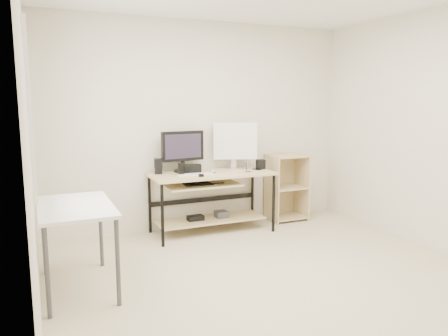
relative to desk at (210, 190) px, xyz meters
name	(u,v)px	position (x,y,z in m)	size (l,w,h in m)	color
room	(268,137)	(-0.11, -1.62, 0.78)	(4.01, 4.01, 2.62)	beige
desk	(210,190)	(0.00, 0.00, 0.00)	(1.50, 0.65, 0.75)	#CEB882
side_table	(76,214)	(-1.65, -1.06, 0.13)	(0.60, 1.00, 0.75)	white
shelf_unit	(285,187)	(1.18, 0.16, -0.09)	(0.50, 0.40, 0.90)	#CFB881
black_monitor	(183,149)	(-0.27, 0.20, 0.50)	(0.55, 0.23, 0.50)	black
white_imac	(235,142)	(0.41, 0.15, 0.55)	(0.54, 0.25, 0.59)	silver
keyboard	(196,174)	(-0.21, -0.07, 0.22)	(0.42, 0.12, 0.01)	white
mouse	(213,171)	(0.04, 0.00, 0.23)	(0.07, 0.11, 0.04)	#B9B9BF
center_speaker	(193,168)	(-0.19, 0.10, 0.26)	(0.20, 0.09, 0.10)	black
speaker_left	(158,166)	(-0.59, 0.18, 0.31)	(0.11, 0.11, 0.18)	black
speaker_right	(261,164)	(0.72, 0.02, 0.27)	(0.10, 0.10, 0.12)	black
audio_controller	(181,169)	(-0.37, -0.02, 0.28)	(0.07, 0.05, 0.15)	black
volume_puck	(201,175)	(-0.19, -0.21, 0.23)	(0.07, 0.07, 0.03)	black
smartphone	(257,169)	(0.64, -0.02, 0.22)	(0.07, 0.12, 0.01)	black
coaster	(248,172)	(0.46, -0.13, 0.21)	(0.08, 0.08, 0.01)	#986945
drinking_glass	(248,167)	(0.46, -0.13, 0.28)	(0.06, 0.06, 0.12)	white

